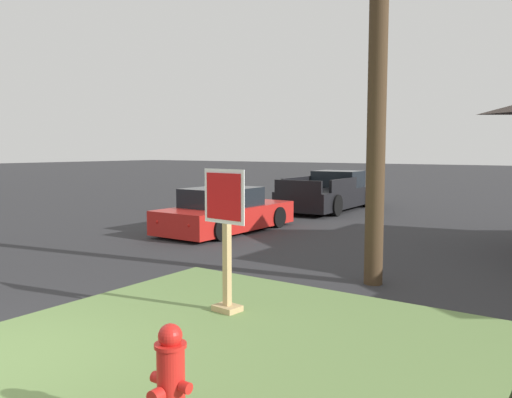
# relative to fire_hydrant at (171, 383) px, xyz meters

# --- Properties ---
(grass_corner_patch) EXTENTS (5.79, 5.37, 0.08)m
(grass_corner_patch) POSITION_rel_fire_hydrant_xyz_m (-0.82, 1.83, -0.46)
(grass_corner_patch) COLOR #668447
(grass_corner_patch) RESTS_ON ground
(fire_hydrant) EXTENTS (0.38, 0.34, 0.90)m
(fire_hydrant) POSITION_rel_fire_hydrant_xyz_m (0.00, 0.00, 0.00)
(fire_hydrant) COLOR black
(fire_hydrant) RESTS_ON grass_corner_patch
(stop_sign) EXTENTS (0.74, 0.32, 1.98)m
(stop_sign) POSITION_rel_fire_hydrant_xyz_m (-1.56, 2.71, 0.53)
(stop_sign) COLOR tan
(stop_sign) RESTS_ON grass_corner_patch
(manhole_cover) EXTENTS (0.70, 0.70, 0.02)m
(manhole_cover) POSITION_rel_fire_hydrant_xyz_m (-2.39, 3.56, -0.50)
(manhole_cover) COLOR black
(manhole_cover) RESTS_ON ground
(parked_sedan_red) EXTENTS (1.94, 4.48, 1.25)m
(parked_sedan_red) POSITION_rel_fire_hydrant_xyz_m (-6.24, 8.66, 0.04)
(parked_sedan_red) COLOR red
(parked_sedan_red) RESTS_ON ground
(pickup_truck_black) EXTENTS (2.32, 5.65, 1.48)m
(pickup_truck_black) POSITION_rel_fire_hydrant_xyz_m (-6.17, 15.19, 0.11)
(pickup_truck_black) COLOR black
(pickup_truck_black) RESTS_ON ground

